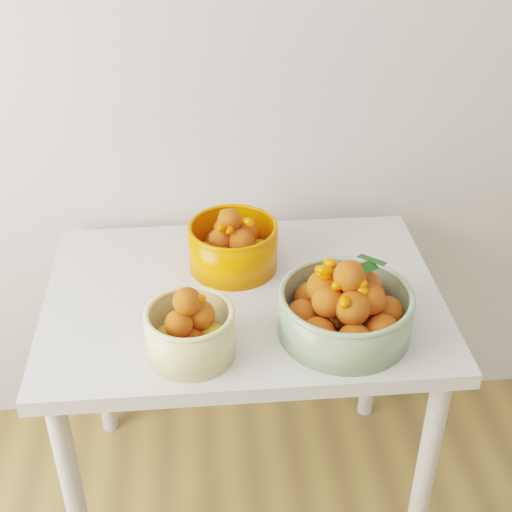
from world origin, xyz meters
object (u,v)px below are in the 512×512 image
(bowl_cream, at_px, (190,331))
(bowl_orange, at_px, (233,245))
(table, at_px, (243,322))
(bowl_green, at_px, (345,308))

(bowl_cream, xyz_separation_m, bowl_orange, (0.12, 0.34, 0.00))
(bowl_cream, bearing_deg, table, 58.93)
(table, relative_size, bowl_cream, 4.07)
(table, relative_size, bowl_orange, 3.91)
(table, distance_m, bowl_cream, 0.30)
(bowl_cream, height_order, bowl_orange, bowl_cream)
(bowl_green, bearing_deg, bowl_cream, -172.78)
(bowl_green, bearing_deg, bowl_orange, 128.82)
(bowl_green, distance_m, bowl_orange, 0.38)
(bowl_cream, distance_m, bowl_orange, 0.36)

